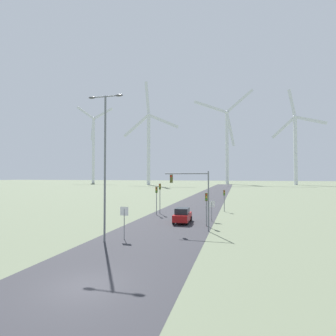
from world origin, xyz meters
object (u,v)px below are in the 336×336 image
(stop_sign_near, at_px, (124,216))
(car_approaching, at_px, (182,215))
(streetlamp, at_px, (105,152))
(traffic_light_post_near_left, at_px, (156,194))
(traffic_light_post_near_right, at_px, (206,202))
(traffic_light_post_mid_right, at_px, (224,196))
(wind_turbine_right, at_px, (295,143))
(wind_turbine_far_left, at_px, (93,144))
(traffic_light_post_mid_left, at_px, (160,192))
(stop_sign_far, at_px, (212,207))
(wind_turbine_left, at_px, (149,141))
(traffic_light_mast_overhead, at_px, (193,188))
(wind_turbine_center, at_px, (227,139))

(stop_sign_near, relative_size, car_approaching, 0.71)
(streetlamp, xyz_separation_m, traffic_light_post_near_left, (-0.21, 16.10, -4.83))
(traffic_light_post_near_right, height_order, traffic_light_post_mid_right, traffic_light_post_near_right)
(stop_sign_near, bearing_deg, wind_turbine_right, 73.78)
(stop_sign_near, xyz_separation_m, wind_turbine_far_left, (-103.39, 168.47, 29.58))
(traffic_light_post_near_right, bearing_deg, wind_turbine_right, 75.30)
(traffic_light_post_near_left, distance_m, traffic_light_post_near_right, 10.63)
(traffic_light_post_mid_left, height_order, car_approaching, traffic_light_post_mid_left)
(streetlamp, distance_m, wind_turbine_right, 167.92)
(car_approaching, bearing_deg, traffic_light_post_mid_left, 126.05)
(stop_sign_far, height_order, car_approaching, stop_sign_far)
(streetlamp, bearing_deg, traffic_light_post_near_right, 49.40)
(traffic_light_post_mid_left, bearing_deg, wind_turbine_far_left, 123.81)
(stop_sign_far, relative_size, car_approaching, 0.62)
(car_approaching, bearing_deg, wind_turbine_right, 74.06)
(stop_sign_near, distance_m, wind_turbine_left, 143.81)
(streetlamp, height_order, stop_sign_far, streetlamp)
(traffic_light_post_near_left, relative_size, car_approaching, 1.00)
(car_approaching, height_order, wind_turbine_left, wind_turbine_left)
(stop_sign_near, height_order, traffic_light_mast_overhead, traffic_light_mast_overhead)
(streetlamp, bearing_deg, traffic_light_post_near_left, 90.73)
(wind_turbine_left, bearing_deg, traffic_light_post_near_left, -70.44)
(traffic_light_post_near_right, bearing_deg, traffic_light_post_near_left, 139.97)
(streetlamp, bearing_deg, car_approaching, 65.65)
(traffic_light_post_near_left, bearing_deg, wind_turbine_far_left, 123.54)
(wind_turbine_far_left, xyz_separation_m, wind_turbine_right, (149.54, -9.78, -4.78))
(traffic_light_post_near_right, distance_m, traffic_light_post_mid_left, 11.41)
(traffic_light_mast_overhead, height_order, wind_turbine_far_left, wind_turbine_far_left)
(wind_turbine_far_left, xyz_separation_m, wind_turbine_center, (106.95, -6.12, -0.51))
(traffic_light_post_near_left, height_order, wind_turbine_far_left, wind_turbine_far_left)
(stop_sign_far, relative_size, wind_turbine_left, 0.04)
(traffic_light_mast_overhead, bearing_deg, stop_sign_far, 77.85)
(wind_turbine_center, xyz_separation_m, wind_turbine_right, (42.59, -3.66, -4.27))
(stop_sign_far, bearing_deg, traffic_light_post_near_right, -94.59)
(traffic_light_post_near_right, xyz_separation_m, wind_turbine_left, (-50.63, 126.43, 25.20))
(stop_sign_near, relative_size, wind_turbine_left, 0.04)
(traffic_light_mast_overhead, bearing_deg, stop_sign_near, -136.94)
(streetlamp, distance_m, stop_sign_near, 6.09)
(car_approaching, xyz_separation_m, wind_turbine_right, (42.64, 149.27, 25.95))
(wind_turbine_right, bearing_deg, wind_turbine_center, 175.08)
(traffic_light_post_mid_right, height_order, wind_turbine_far_left, wind_turbine_far_left)
(traffic_light_post_mid_left, bearing_deg, streetlamp, -89.81)
(wind_turbine_far_left, bearing_deg, car_approaching, -56.10)
(wind_turbine_center, bearing_deg, traffic_light_mast_overhead, -89.28)
(traffic_light_post_mid_right, xyz_separation_m, wind_turbine_far_left, (-111.41, 147.49, 29.07))
(stop_sign_far, distance_m, car_approaching, 4.04)
(traffic_light_post_near_right, height_order, car_approaching, traffic_light_post_near_right)
(wind_turbine_right, bearing_deg, traffic_light_post_near_left, -108.34)
(streetlamp, relative_size, wind_turbine_far_left, 0.20)
(stop_sign_near, xyz_separation_m, traffic_light_mast_overhead, (5.54, 5.18, 2.42))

